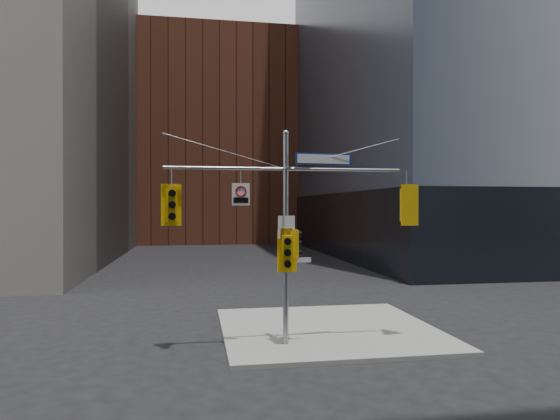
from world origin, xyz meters
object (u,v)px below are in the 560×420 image
object	(u,v)px
traffic_light_west_arm	(172,205)
street_sign_blade	(324,159)
regulatory_sign_arm	(241,194)
signal_assembly	(286,216)
traffic_light_east_arm	(407,205)
traffic_light_pole_front	(287,252)
traffic_light_pole_side	(295,244)

from	to	relation	value
traffic_light_west_arm	street_sign_blade	xyz separation A→B (m)	(5.03, -0.01, 1.55)
traffic_light_west_arm	regulatory_sign_arm	bearing A→B (deg)	-7.32
signal_assembly	traffic_light_east_arm	distance (m)	4.29
traffic_light_west_arm	regulatory_sign_arm	world-z (taller)	regulatory_sign_arm
traffic_light_west_arm	regulatory_sign_arm	size ratio (longest dim) A/B	1.86
traffic_light_pole_front	street_sign_blade	xyz separation A→B (m)	(1.30, 0.27, 3.10)
traffic_light_pole_front	traffic_light_west_arm	bearing A→B (deg)	-176.98
signal_assembly	traffic_light_east_arm	bearing A→B (deg)	0.00
traffic_light_pole_side	regulatory_sign_arm	xyz separation A→B (m)	(-1.82, -0.04, 1.67)
traffic_light_pole_front	regulatory_sign_arm	distance (m)	2.46
traffic_light_west_arm	traffic_light_east_arm	xyz separation A→B (m)	(8.01, -0.01, -0.00)
traffic_light_pole_side	signal_assembly	bearing A→B (deg)	78.83
traffic_light_pole_front	regulatory_sign_arm	bearing A→B (deg)	178.02
traffic_light_east_arm	regulatory_sign_arm	world-z (taller)	regulatory_sign_arm
signal_assembly	traffic_light_east_arm	xyz separation A→B (m)	(4.28, 0.00, 0.38)
street_sign_blade	traffic_light_west_arm	bearing A→B (deg)	173.51
signal_assembly	regulatory_sign_arm	bearing A→B (deg)	-179.23
traffic_light_pole_side	street_sign_blade	distance (m)	3.01
traffic_light_west_arm	traffic_light_east_arm	size ratio (longest dim) A/B	0.95
traffic_light_east_arm	regulatory_sign_arm	size ratio (longest dim) A/B	1.95
traffic_light_east_arm	street_sign_blade	size ratio (longest dim) A/B	0.72
traffic_light_east_arm	regulatory_sign_arm	distance (m)	5.79
signal_assembly	traffic_light_pole_side	size ratio (longest dim) A/B	8.56
traffic_light_pole_side	regulatory_sign_arm	world-z (taller)	regulatory_sign_arm
traffic_light_east_arm	traffic_light_pole_side	xyz separation A→B (m)	(-3.96, 0.02, -1.30)
traffic_light_east_arm	traffic_light_pole_front	size ratio (longest dim) A/B	1.05
signal_assembly	street_sign_blade	world-z (taller)	signal_assembly
traffic_light_pole_front	street_sign_blade	distance (m)	3.37
signal_assembly	street_sign_blade	size ratio (longest dim) A/B	4.03
traffic_light_west_arm	traffic_light_pole_front	xyz separation A→B (m)	(3.73, -0.28, -1.55)
traffic_light_pole_side	traffic_light_pole_front	size ratio (longest dim) A/B	0.69
signal_assembly	regulatory_sign_arm	size ratio (longest dim) A/B	10.94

